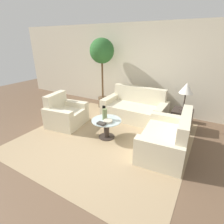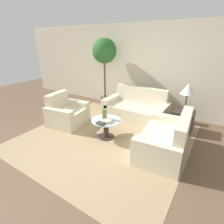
{
  "view_description": "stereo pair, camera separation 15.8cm",
  "coord_description": "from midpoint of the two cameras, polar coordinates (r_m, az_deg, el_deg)",
  "views": [
    {
      "loc": [
        1.99,
        -2.31,
        2.12
      ],
      "look_at": [
        0.09,
        0.96,
        0.55
      ],
      "focal_mm": 28.0,
      "sensor_mm": 36.0,
      "label": 1
    },
    {
      "loc": [
        2.13,
        -2.23,
        2.12
      ],
      "look_at": [
        0.09,
        0.96,
        0.55
      ],
      "focal_mm": 28.0,
      "sensor_mm": 36.0,
      "label": 2
    }
  ],
  "objects": [
    {
      "name": "ground_plane",
      "position": [
        3.73,
        -10.12,
        -12.52
      ],
      "size": [
        14.0,
        14.0,
        0.0
      ],
      "primitive_type": "plane",
      "color": "brown"
    },
    {
      "name": "wall_back",
      "position": [
        5.61,
        8.55,
        13.89
      ],
      "size": [
        10.0,
        0.06,
        2.6
      ],
      "color": "beige",
      "rests_on": "ground_plane"
    },
    {
      "name": "rug",
      "position": [
        4.15,
        -2.86,
        -8.14
      ],
      "size": [
        3.57,
        3.54,
        0.01
      ],
      "color": "tan",
      "rests_on": "ground_plane"
    },
    {
      "name": "sofa_main",
      "position": [
        5.06,
        6.66,
        0.98
      ],
      "size": [
        1.75,
        0.88,
        0.87
      ],
      "color": "beige",
      "rests_on": "ground_plane"
    },
    {
      "name": "armchair",
      "position": [
        4.83,
        -16.05,
        -0.89
      ],
      "size": [
        0.93,
        1.02,
        0.83
      ],
      "rotation": [
        0.0,
        0.0,
        1.71
      ],
      "color": "beige",
      "rests_on": "ground_plane"
    },
    {
      "name": "loveseat",
      "position": [
        3.68,
        16.7,
        -8.68
      ],
      "size": [
        0.95,
        1.48,
        0.85
      ],
      "rotation": [
        0.0,
        0.0,
        -1.49
      ],
      "color": "beige",
      "rests_on": "ground_plane"
    },
    {
      "name": "coffee_table",
      "position": [
        4.02,
        -2.93,
        -4.67
      ],
      "size": [
        0.68,
        0.68,
        0.44
      ],
      "color": "#332823",
      "rests_on": "ground_plane"
    },
    {
      "name": "side_table",
      "position": [
        4.69,
        20.78,
        -2.4
      ],
      "size": [
        0.47,
        0.47,
        0.52
      ],
      "color": "#332823",
      "rests_on": "ground_plane"
    },
    {
      "name": "table_lamp",
      "position": [
        4.43,
        22.19,
        6.99
      ],
      "size": [
        0.32,
        0.32,
        0.68
      ],
      "color": "#332823",
      "rests_on": "side_table"
    },
    {
      "name": "potted_plant",
      "position": [
        5.6,
        -4.16,
        17.96
      ],
      "size": [
        0.74,
        0.74,
        2.18
      ],
      "color": "brown",
      "rests_on": "ground_plane"
    },
    {
      "name": "vase",
      "position": [
        3.93,
        -3.55,
        -0.75
      ],
      "size": [
        0.11,
        0.11,
        0.25
      ],
      "color": "#6B7A4C",
      "rests_on": "coffee_table"
    },
    {
      "name": "bowl",
      "position": [
        3.83,
        -2.56,
        -3.03
      ],
      "size": [
        0.2,
        0.2,
        0.05
      ],
      "color": "beige",
      "rests_on": "coffee_table"
    },
    {
      "name": "book_stack",
      "position": [
        3.74,
        -4.72,
        -3.8
      ],
      "size": [
        0.19,
        0.14,
        0.04
      ],
      "rotation": [
        0.0,
        0.0,
        -0.11
      ],
      "color": "#38332D",
      "rests_on": "coffee_table"
    }
  ]
}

